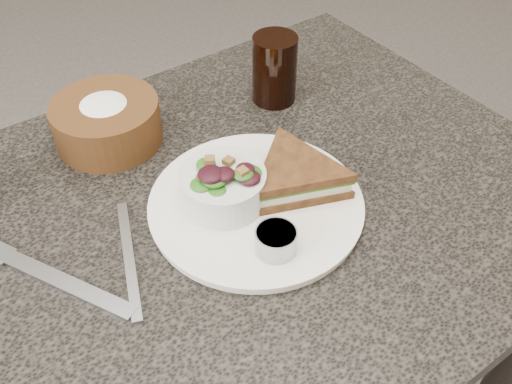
{
  "coord_description": "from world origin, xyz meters",
  "views": [
    {
      "loc": [
        -0.25,
        -0.45,
        1.3
      ],
      "look_at": [
        0.06,
        -0.02,
        0.78
      ],
      "focal_mm": 40.0,
      "sensor_mm": 36.0,
      "label": 1
    }
  ],
  "objects": [
    {
      "name": "salad_bowl",
      "position": [
        0.03,
        0.01,
        0.79
      ],
      "size": [
        0.14,
        0.14,
        0.07
      ],
      "primitive_type": null,
      "rotation": [
        0.0,
        0.0,
        0.31
      ],
      "color": "silver",
      "rests_on": "dinner_plate"
    },
    {
      "name": "dinner_plate",
      "position": [
        0.06,
        -0.02,
        0.76
      ],
      "size": [
        0.28,
        0.28,
        0.01
      ],
      "primitive_type": "cylinder",
      "color": "white",
      "rests_on": "dining_table"
    },
    {
      "name": "orange_wedge",
      "position": [
        0.06,
        0.06,
        0.78
      ],
      "size": [
        0.08,
        0.08,
        0.03
      ],
      "primitive_type": "cone",
      "rotation": [
        0.0,
        0.0,
        0.45
      ],
      "color": "orange",
      "rests_on": "dinner_plate"
    },
    {
      "name": "knife",
      "position": [
        -0.12,
        -0.0,
        0.75
      ],
      "size": [
        0.08,
        0.18,
        0.0
      ],
      "primitive_type": "cube",
      "rotation": [
        0.0,
        0.0,
        -0.36
      ],
      "color": "#A3A4A7",
      "rests_on": "dining_table"
    },
    {
      "name": "sandwich",
      "position": [
        0.12,
        -0.03,
        0.78
      ],
      "size": [
        0.21,
        0.21,
        0.04
      ],
      "primitive_type": null,
      "rotation": [
        0.0,
        0.0,
        -0.36
      ],
      "color": "#553318",
      "rests_on": "dinner_plate"
    },
    {
      "name": "fork",
      "position": [
        -0.2,
        0.01,
        0.75
      ],
      "size": [
        0.12,
        0.19,
        0.01
      ],
      "primitive_type": "cube",
      "rotation": [
        0.0,
        0.0,
        0.49
      ],
      "color": "#A4A9AF",
      "rests_on": "dining_table"
    },
    {
      "name": "dressing_ramekin",
      "position": [
        0.03,
        -0.1,
        0.78
      ],
      "size": [
        0.07,
        0.07,
        0.03
      ],
      "primitive_type": "cylinder",
      "rotation": [
        0.0,
        0.0,
        -0.43
      ],
      "color": "#989CA3",
      "rests_on": "dinner_plate"
    },
    {
      "name": "bread_basket",
      "position": [
        -0.04,
        0.23,
        0.79
      ],
      "size": [
        0.21,
        0.21,
        0.09
      ],
      "primitive_type": null,
      "rotation": [
        0.0,
        0.0,
        -0.39
      ],
      "color": "#492813",
      "rests_on": "dining_table"
    },
    {
      "name": "cola_glass",
      "position": [
        0.23,
        0.17,
        0.81
      ],
      "size": [
        0.08,
        0.08,
        0.12
      ],
      "primitive_type": null,
      "rotation": [
        0.0,
        0.0,
        -0.12
      ],
      "color": "black",
      "rests_on": "dining_table"
    },
    {
      "name": "dining_table",
      "position": [
        0.0,
        0.0,
        0.38
      ],
      "size": [
        1.0,
        0.7,
        0.75
      ],
      "primitive_type": "cube",
      "color": "black",
      "rests_on": "floor"
    }
  ]
}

